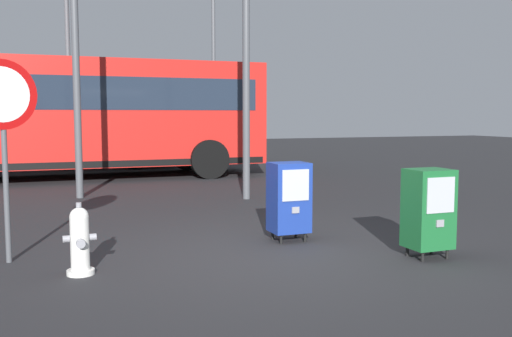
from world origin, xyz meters
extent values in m
plane|color=#262628|center=(0.00, 0.00, 0.00)|extent=(60.00, 60.00, 0.00)
cylinder|color=silver|center=(-2.10, -0.04, 0.03)|extent=(0.28, 0.28, 0.05)
cylinder|color=silver|center=(-2.10, -0.04, 0.33)|extent=(0.19, 0.19, 0.55)
sphere|color=silver|center=(-2.10, -0.04, 0.60)|extent=(0.19, 0.19, 0.19)
cylinder|color=gray|center=(-2.10, -0.04, 0.72)|extent=(0.06, 0.06, 0.05)
cylinder|color=gray|center=(-2.10, -0.18, 0.35)|extent=(0.09, 0.08, 0.09)
cylinder|color=gray|center=(-2.23, -0.04, 0.38)|extent=(0.07, 0.07, 0.07)
cylinder|color=gray|center=(-1.97, -0.04, 0.38)|extent=(0.07, 0.07, 0.07)
cylinder|color=black|center=(1.49, -0.88, 0.06)|extent=(0.04, 0.04, 0.12)
cylinder|color=black|center=(1.83, -0.88, 0.06)|extent=(0.04, 0.04, 0.12)
cylinder|color=black|center=(1.49, -0.60, 0.06)|extent=(0.04, 0.04, 0.12)
cylinder|color=black|center=(1.83, -0.60, 0.06)|extent=(0.04, 0.04, 0.12)
cube|color=#19602D|center=(1.66, -0.74, 0.57)|extent=(0.48, 0.40, 0.90)
cube|color=#B2B7BF|center=(1.66, -0.95, 0.75)|extent=(0.36, 0.01, 0.40)
cube|color=gray|center=(1.66, -0.95, 0.43)|extent=(0.10, 0.02, 0.08)
cylinder|color=black|center=(0.37, 0.48, 0.06)|extent=(0.04, 0.04, 0.12)
cylinder|color=black|center=(0.70, 0.48, 0.06)|extent=(0.04, 0.04, 0.12)
cylinder|color=black|center=(0.37, 0.76, 0.06)|extent=(0.04, 0.04, 0.12)
cylinder|color=black|center=(0.70, 0.76, 0.06)|extent=(0.04, 0.04, 0.12)
cube|color=navy|center=(0.54, 0.62, 0.57)|extent=(0.48, 0.40, 0.90)
cube|color=#B2B7BF|center=(0.54, 0.42, 0.75)|extent=(0.36, 0.01, 0.40)
cube|color=gray|center=(0.54, 0.42, 0.43)|extent=(0.10, 0.02, 0.08)
cylinder|color=#4C4F54|center=(-2.81, 0.74, 1.10)|extent=(0.06, 0.06, 2.20)
cylinder|color=red|center=(-2.81, 0.72, 1.85)|extent=(0.71, 0.31, 0.76)
cylinder|color=white|center=(-2.81, 0.71, 1.85)|extent=(0.56, 0.23, 0.60)
cube|color=red|center=(-2.09, 9.17, 1.67)|extent=(10.52, 2.58, 2.65)
cube|color=#1E2838|center=(-2.09, 9.17, 2.15)|extent=(9.89, 2.59, 0.80)
cube|color=black|center=(-2.09, 9.17, 0.45)|extent=(10.31, 2.58, 0.16)
cylinder|color=black|center=(1.57, 7.90, 0.50)|extent=(1.00, 0.29, 1.00)
cylinder|color=black|center=(1.59, 10.40, 0.50)|extent=(1.00, 0.29, 1.00)
cube|color=beige|center=(-3.24, 12.89, 1.67)|extent=(10.74, 3.86, 2.65)
cube|color=#1E2838|center=(-3.24, 12.89, 2.15)|extent=(10.12, 3.80, 0.80)
cube|color=black|center=(-3.24, 12.89, 0.45)|extent=(10.53, 3.85, 0.16)
cylinder|color=black|center=(0.23, 11.17, 0.50)|extent=(1.03, 0.41, 1.00)
cylinder|color=black|center=(0.56, 13.64, 0.50)|extent=(1.03, 0.41, 1.00)
cylinder|color=#4C4F54|center=(1.26, 4.26, 3.16)|extent=(0.14, 0.14, 6.32)
cylinder|color=#4C4F54|center=(3.62, 14.35, 3.81)|extent=(0.14, 0.14, 7.63)
cylinder|color=#4C4F54|center=(-1.62, 11.90, 3.80)|extent=(0.14, 0.14, 7.59)
camera|label=1|loc=(-2.42, -5.95, 1.63)|focal=39.43mm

